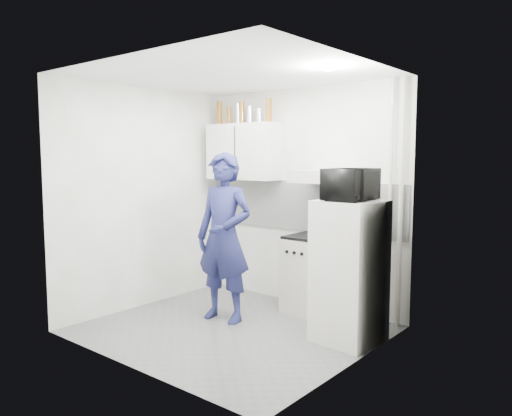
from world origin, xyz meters
The scene contains 24 objects.
floor centered at (0.00, 0.00, 0.00)m, with size 2.80×2.80×0.00m, color #5C5C5C.
ceiling centered at (0.00, 0.00, 2.60)m, with size 2.80×2.80×0.00m, color white.
wall_back centered at (0.00, 1.25, 1.30)m, with size 2.80×2.80×0.00m, color white.
wall_left centered at (-1.40, 0.00, 1.30)m, with size 2.60×2.60×0.00m, color white.
wall_right centered at (1.40, 0.00, 1.30)m, with size 2.60×2.60×0.00m, color white.
person centered at (-0.27, 0.18, 0.92)m, with size 0.67×0.44×1.83m, color #1D204E.
stove centered at (0.33, 1.00, 0.43)m, with size 0.54×0.54×0.86m, color #B9B6A7.
fridge centered at (1.10, 0.47, 0.69)m, with size 0.57×0.57×1.38m, color white.
stove_top centered at (0.33, 1.00, 0.88)m, with size 0.52×0.52×0.03m, color black.
saucepan centered at (0.37, 1.03, 0.94)m, with size 0.18×0.18×0.10m, color silver.
microwave centered at (1.10, 0.47, 1.53)m, with size 0.37×0.55×0.30m, color black.
bottle_a centered at (-1.18, 1.07, 2.35)m, with size 0.07×0.07×0.31m, color brown.
bottle_b centered at (-1.00, 1.07, 2.31)m, with size 0.06×0.06×0.23m, color brown.
bottle_c centered at (-0.85, 1.07, 2.33)m, with size 0.06×0.06×0.26m, color silver.
bottle_d centered at (-0.78, 1.07, 2.34)m, with size 0.06×0.06×0.28m, color brown.
canister_a centered at (-0.66, 1.07, 2.31)m, with size 0.08×0.08×0.21m, color silver.
canister_b centered at (-0.51, 1.07, 2.28)m, with size 0.09×0.09×0.17m, color silver.
bottle_e centered at (-0.36, 1.07, 2.34)m, with size 0.07×0.07×0.29m, color brown.
upper_cabinet centered at (-0.75, 1.07, 1.85)m, with size 1.00×0.35×0.70m, color white.
range_hood centered at (0.45, 1.00, 1.57)m, with size 0.60×0.50×0.14m, color #B9B6A7.
backsplash centered at (0.00, 1.24, 1.20)m, with size 2.74×0.03×0.60m, color white.
pipe_a centered at (1.30, 1.17, 1.30)m, with size 0.05×0.05×2.60m, color #B9B6A7.
pipe_b centered at (1.18, 1.17, 1.30)m, with size 0.04×0.04×2.60m, color #B9B6A7.
ceiling_spot_fixture centered at (1.00, 0.20, 2.57)m, with size 0.10×0.10×0.02m, color white.
Camera 1 is at (3.39, -3.73, 1.79)m, focal length 35.00 mm.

